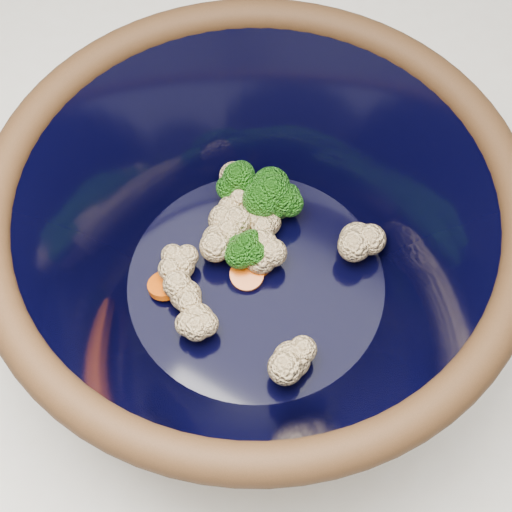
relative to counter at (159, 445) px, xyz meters
The scene contains 4 objects.
ground 0.45m from the counter, ahead, with size 3.00×3.00×0.00m, color #9E7A54.
counter is the anchor object (origin of this frame).
mixing_bowl 0.57m from the counter, 37.62° to the left, with size 0.49×0.49×0.18m.
vegetable_pile 0.53m from the counter, 52.57° to the left, with size 0.16×0.16×0.05m.
Camera 1 is at (0.26, -0.16, 1.48)m, focal length 50.00 mm.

